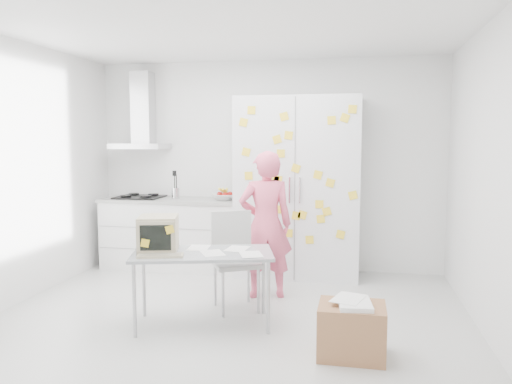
% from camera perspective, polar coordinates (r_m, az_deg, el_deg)
% --- Properties ---
extents(floor, '(4.50, 4.00, 0.02)m').
position_cam_1_polar(floor, '(4.86, -3.11, -14.40)').
color(floor, silver).
rests_on(floor, ground).
extents(walls, '(4.52, 4.01, 2.70)m').
position_cam_1_polar(walls, '(5.27, -1.23, 2.36)').
color(walls, white).
rests_on(walls, ground).
extents(ceiling, '(4.50, 4.00, 0.02)m').
position_cam_1_polar(ceiling, '(4.67, -3.31, 18.56)').
color(ceiling, white).
rests_on(ceiling, walls).
extents(counter_run, '(1.84, 0.63, 1.28)m').
position_cam_1_polar(counter_run, '(6.66, -9.49, -4.58)').
color(counter_run, white).
rests_on(counter_run, ground).
extents(range_hood, '(0.70, 0.48, 1.01)m').
position_cam_1_polar(range_hood, '(6.85, -12.87, 8.14)').
color(range_hood, silver).
rests_on(range_hood, walls).
extents(tall_cabinet, '(1.50, 0.68, 2.20)m').
position_cam_1_polar(tall_cabinet, '(6.15, 4.82, 0.53)').
color(tall_cabinet, silver).
rests_on(tall_cabinet, ground).
extents(person, '(0.65, 0.52, 1.57)m').
position_cam_1_polar(person, '(5.32, 1.12, -3.74)').
color(person, '#F05D7D').
rests_on(person, ground).
extents(desk, '(1.37, 0.93, 1.00)m').
position_cam_1_polar(desk, '(4.59, -9.30, -5.75)').
color(desk, '#94999D').
rests_on(desk, ground).
extents(chair, '(0.59, 0.59, 0.96)m').
position_cam_1_polar(chair, '(5.03, -2.51, -7.08)').
color(chair, '#AFAFAD').
rests_on(chair, ground).
extents(cardboard_box, '(0.52, 0.43, 0.45)m').
position_cam_1_polar(cardboard_box, '(4.09, 10.88, -15.18)').
color(cardboard_box, '#A06C45').
rests_on(cardboard_box, ground).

